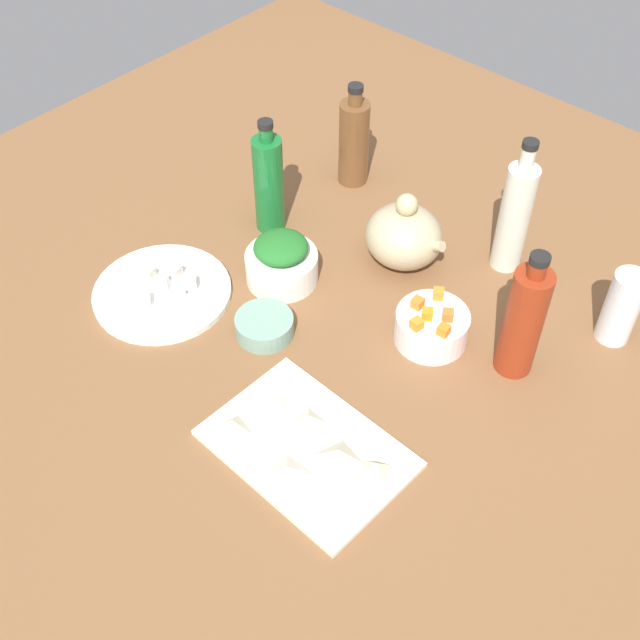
% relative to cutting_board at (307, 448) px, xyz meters
% --- Properties ---
extents(tabletop, '(1.90, 1.90, 0.03)m').
position_rel_cutting_board_xyz_m(tabletop, '(-0.14, 0.18, -0.02)').
color(tabletop, brown).
rests_on(tabletop, ground).
extents(cutting_board, '(0.31, 0.22, 0.01)m').
position_rel_cutting_board_xyz_m(cutting_board, '(0.00, 0.00, 0.00)').
color(cutting_board, silver).
rests_on(cutting_board, tabletop).
extents(plate_tofu, '(0.25, 0.25, 0.01)m').
position_rel_cutting_board_xyz_m(plate_tofu, '(-0.42, 0.07, 0.00)').
color(plate_tofu, white).
rests_on(plate_tofu, tabletop).
extents(bowl_greens, '(0.13, 0.13, 0.06)m').
position_rel_cutting_board_xyz_m(bowl_greens, '(-0.29, 0.25, 0.02)').
color(bowl_greens, white).
rests_on(bowl_greens, tabletop).
extents(bowl_carrots, '(0.13, 0.13, 0.06)m').
position_rel_cutting_board_xyz_m(bowl_carrots, '(0.00, 0.31, 0.02)').
color(bowl_carrots, white).
rests_on(bowl_carrots, tabletop).
extents(bowl_small_side, '(0.10, 0.10, 0.04)m').
position_rel_cutting_board_xyz_m(bowl_small_side, '(-0.22, 0.13, 0.01)').
color(bowl_small_side, gray).
rests_on(bowl_small_side, tabletop).
extents(teapot, '(0.16, 0.14, 0.15)m').
position_rel_cutting_board_xyz_m(teapot, '(-0.16, 0.44, 0.06)').
color(teapot, tan).
rests_on(teapot, tabletop).
extents(bottle_0, '(0.06, 0.06, 0.25)m').
position_rel_cutting_board_xyz_m(bottle_0, '(0.14, 0.36, 0.10)').
color(bottle_0, maroon).
rests_on(bottle_0, tabletop).
extents(bottle_1, '(0.06, 0.06, 0.22)m').
position_rel_cutting_board_xyz_m(bottle_1, '(-0.39, 0.57, 0.09)').
color(bottle_1, brown).
rests_on(bottle_1, tabletop).
extents(bottle_2, '(0.06, 0.06, 0.24)m').
position_rel_cutting_board_xyz_m(bottle_2, '(-0.42, 0.34, 0.10)').
color(bottle_2, '#186A2C').
rests_on(bottle_2, tabletop).
extents(bottle_3, '(0.06, 0.06, 0.27)m').
position_rel_cutting_board_xyz_m(bottle_3, '(-0.01, 0.56, 0.11)').
color(bottle_3, silver).
rests_on(bottle_3, tabletop).
extents(drinking_glass_0, '(0.06, 0.06, 0.14)m').
position_rel_cutting_board_xyz_m(drinking_glass_0, '(0.23, 0.53, 0.07)').
color(drinking_glass_0, white).
rests_on(drinking_glass_0, tabletop).
extents(carrot_cube_0, '(0.02, 0.02, 0.02)m').
position_rel_cutting_board_xyz_m(carrot_cube_0, '(0.02, 0.32, 0.06)').
color(carrot_cube_0, orange).
rests_on(carrot_cube_0, bowl_carrots).
extents(carrot_cube_1, '(0.02, 0.02, 0.02)m').
position_rel_cutting_board_xyz_m(carrot_cube_1, '(-0.00, 0.30, 0.06)').
color(carrot_cube_1, orange).
rests_on(carrot_cube_1, bowl_carrots).
extents(carrot_cube_2, '(0.02, 0.02, 0.02)m').
position_rel_cutting_board_xyz_m(carrot_cube_2, '(-0.02, 0.35, 0.06)').
color(carrot_cube_2, orange).
rests_on(carrot_cube_2, bowl_carrots).
extents(carrot_cube_3, '(0.02, 0.02, 0.02)m').
position_rel_cutting_board_xyz_m(carrot_cube_3, '(0.04, 0.29, 0.06)').
color(carrot_cube_3, orange).
rests_on(carrot_cube_3, bowl_carrots).
extents(carrot_cube_4, '(0.02, 0.02, 0.02)m').
position_rel_cutting_board_xyz_m(carrot_cube_4, '(-0.03, 0.31, 0.06)').
color(carrot_cube_4, orange).
rests_on(carrot_cube_4, bowl_carrots).
extents(carrot_cube_5, '(0.02, 0.02, 0.02)m').
position_rel_cutting_board_xyz_m(carrot_cube_5, '(-0.00, 0.27, 0.06)').
color(carrot_cube_5, orange).
rests_on(carrot_cube_5, bowl_carrots).
extents(chopped_greens_mound, '(0.12, 0.12, 0.04)m').
position_rel_cutting_board_xyz_m(chopped_greens_mound, '(-0.29, 0.25, 0.07)').
color(chopped_greens_mound, '#226926').
rests_on(chopped_greens_mound, bowl_greens).
extents(tofu_cube_0, '(0.03, 0.03, 0.02)m').
position_rel_cutting_board_xyz_m(tofu_cube_0, '(-0.42, 0.03, 0.02)').
color(tofu_cube_0, white).
rests_on(tofu_cube_0, plate_tofu).
extents(tofu_cube_1, '(0.03, 0.03, 0.02)m').
position_rel_cutting_board_xyz_m(tofu_cube_1, '(-0.44, 0.11, 0.02)').
color(tofu_cube_1, white).
rests_on(tofu_cube_1, plate_tofu).
extents(tofu_cube_2, '(0.02, 0.02, 0.02)m').
position_rel_cutting_board_xyz_m(tofu_cube_2, '(-0.39, 0.08, 0.02)').
color(tofu_cube_2, white).
rests_on(tofu_cube_2, plate_tofu).
extents(tofu_cube_3, '(0.03, 0.03, 0.02)m').
position_rel_cutting_board_xyz_m(tofu_cube_3, '(-0.47, 0.08, 0.02)').
color(tofu_cube_3, '#EBF6CC').
rests_on(tofu_cube_3, plate_tofu).
extents(tofu_cube_4, '(0.03, 0.03, 0.02)m').
position_rel_cutting_board_xyz_m(tofu_cube_4, '(-0.43, 0.08, 0.02)').
color(tofu_cube_4, white).
rests_on(tofu_cube_4, plate_tofu).
extents(tofu_cube_5, '(0.03, 0.03, 0.02)m').
position_rel_cutting_board_xyz_m(tofu_cube_5, '(-0.39, 0.11, 0.02)').
color(tofu_cube_5, white).
rests_on(tofu_cube_5, plate_tofu).
extents(dumpling_0, '(0.08, 0.07, 0.03)m').
position_rel_cutting_board_xyz_m(dumpling_0, '(0.05, 0.01, 0.02)').
color(dumpling_0, beige).
rests_on(dumpling_0, cutting_board).
extents(dumpling_1, '(0.05, 0.06, 0.03)m').
position_rel_cutting_board_xyz_m(dumpling_1, '(0.11, 0.03, 0.02)').
color(dumpling_1, beige).
rests_on(dumpling_1, cutting_board).
extents(dumpling_2, '(0.08, 0.08, 0.02)m').
position_rel_cutting_board_xyz_m(dumpling_2, '(0.01, -0.06, 0.02)').
color(dumpling_2, beige).
rests_on(dumpling_2, cutting_board).
extents(dumpling_3, '(0.07, 0.07, 0.03)m').
position_rel_cutting_board_xyz_m(dumpling_3, '(-0.10, -0.06, 0.02)').
color(dumpling_3, beige).
rests_on(dumpling_3, cutting_board).
extents(dumpling_4, '(0.06, 0.05, 0.03)m').
position_rel_cutting_board_xyz_m(dumpling_4, '(-0.09, 0.03, 0.02)').
color(dumpling_4, beige).
rests_on(dumpling_4, cutting_board).
extents(dumpling_5, '(0.06, 0.06, 0.02)m').
position_rel_cutting_board_xyz_m(dumpling_5, '(-0.03, 0.03, 0.02)').
color(dumpling_5, beige).
rests_on(dumpling_5, cutting_board).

